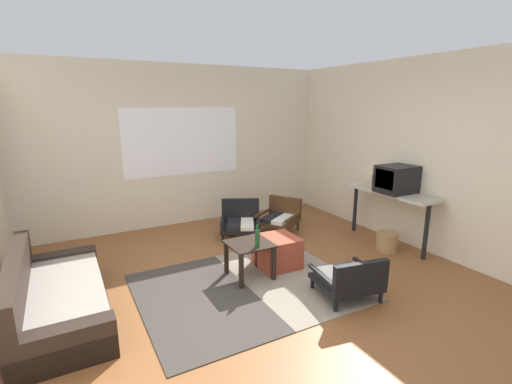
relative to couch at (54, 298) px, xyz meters
name	(u,v)px	position (x,y,z in m)	size (l,w,h in m)	color
ground_plane	(274,299)	(2.06, -0.74, -0.21)	(7.80, 7.80, 0.00)	brown
far_wall_with_window	(182,146)	(2.06, 2.32, 1.14)	(5.60, 0.13, 2.70)	beige
side_wall_right	(426,155)	(4.72, -0.44, 1.14)	(0.12, 6.60, 2.70)	beige
area_rug	(248,287)	(1.93, -0.37, -0.20)	(2.39, 1.95, 0.01)	#38332D
couch	(54,298)	(0.00, 0.00, 0.00)	(0.81, 1.84, 0.66)	black
coffee_table	(250,251)	(2.07, -0.15, 0.13)	(0.51, 0.49, 0.44)	black
armchair_by_window	(240,220)	(2.64, 1.24, 0.03)	(0.81, 0.80, 0.55)	black
armchair_striped_foreground	(350,279)	(2.78, -1.11, 0.02)	(0.72, 0.69, 0.50)	black
armchair_corner	(280,216)	(3.30, 1.09, 0.05)	(0.79, 0.79, 0.54)	#472D19
ottoman_orange	(277,252)	(2.52, -0.05, -0.01)	(0.50, 0.50, 0.40)	#993D28
console_shelf	(389,197)	(4.39, -0.15, 0.51)	(0.42, 1.45, 0.82)	#B2AD9E
crt_television	(396,179)	(4.39, -0.26, 0.80)	(0.51, 0.42, 0.39)	black
clay_vase	(378,180)	(4.39, 0.07, 0.72)	(0.20, 0.20, 0.33)	#935B38
glass_bottle	(257,238)	(2.10, -0.30, 0.35)	(0.06, 0.06, 0.26)	#194723
wicker_basket	(387,242)	(4.18, -0.37, -0.07)	(0.30, 0.30, 0.27)	#9E7A4C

